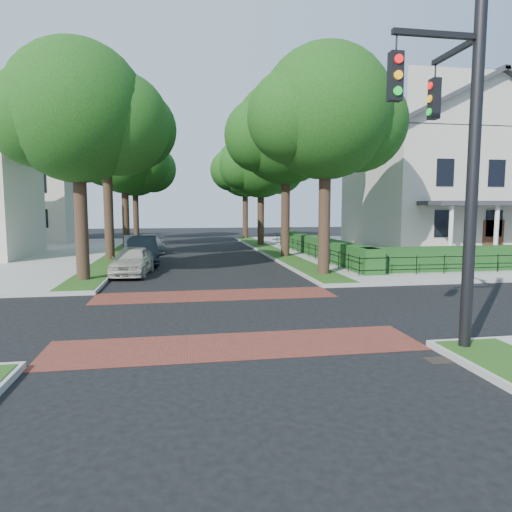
% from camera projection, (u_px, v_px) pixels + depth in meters
% --- Properties ---
extents(ground, '(120.00, 120.00, 0.00)m').
position_uv_depth(ground, '(224.00, 315.00, 14.15)').
color(ground, black).
rests_on(ground, ground).
extents(sidewalk_ne, '(30.00, 30.00, 0.15)m').
position_uv_depth(sidewalk_ne, '(446.00, 248.00, 36.00)').
color(sidewalk_ne, gray).
rests_on(sidewalk_ne, ground).
extents(crosswalk_far, '(9.00, 2.20, 0.01)m').
position_uv_depth(crosswalk_far, '(215.00, 295.00, 17.28)').
color(crosswalk_far, maroon).
rests_on(crosswalk_far, ground).
extents(crosswalk_near, '(9.00, 2.20, 0.01)m').
position_uv_depth(crosswalk_near, '(236.00, 346.00, 11.01)').
color(crosswalk_near, maroon).
rests_on(crosswalk_near, ground).
extents(storm_drain, '(0.65, 0.45, 0.01)m').
position_uv_depth(storm_drain, '(442.00, 360.00, 9.96)').
color(storm_drain, black).
rests_on(storm_drain, ground).
extents(grass_strip_ne, '(1.60, 29.80, 0.02)m').
position_uv_depth(grass_strip_ne, '(271.00, 250.00, 33.75)').
color(grass_strip_ne, '#204213').
rests_on(grass_strip_ne, sidewalk_ne).
extents(grass_strip_nw, '(1.60, 29.80, 0.02)m').
position_uv_depth(grass_strip_nw, '(120.00, 252.00, 31.95)').
color(grass_strip_nw, '#204213').
rests_on(grass_strip_nw, sidewalk_nw).
extents(tree_right_near, '(7.75, 6.67, 10.66)m').
position_uv_depth(tree_right_near, '(326.00, 115.00, 21.35)').
color(tree_right_near, black).
rests_on(tree_right_near, sidewalk_ne).
extents(tree_right_mid, '(8.25, 7.09, 11.22)m').
position_uv_depth(tree_right_mid, '(287.00, 134.00, 29.17)').
color(tree_right_mid, black).
rests_on(tree_right_mid, sidewalk_ne).
extents(tree_right_far, '(7.25, 6.23, 9.74)m').
position_uv_depth(tree_right_far, '(262.00, 164.00, 38.08)').
color(tree_right_far, black).
rests_on(tree_right_far, sidewalk_ne).
extents(tree_right_back, '(7.50, 6.45, 10.20)m').
position_uv_depth(tree_right_back, '(246.00, 169.00, 46.87)').
color(tree_right_back, black).
rests_on(tree_right_back, sidewalk_ne).
extents(tree_left_near, '(7.50, 6.45, 10.20)m').
position_uv_depth(tree_left_near, '(81.00, 115.00, 19.56)').
color(tree_left_near, black).
rests_on(tree_left_near, sidewalk_nw).
extents(tree_left_mid, '(8.00, 6.88, 11.48)m').
position_uv_depth(tree_left_mid, '(108.00, 123.00, 27.30)').
color(tree_left_mid, black).
rests_on(tree_left_mid, sidewalk_nw).
extents(tree_left_far, '(7.00, 6.02, 9.86)m').
position_uv_depth(tree_left_far, '(126.00, 159.00, 36.22)').
color(tree_left_far, black).
rests_on(tree_left_far, sidewalk_nw).
extents(tree_left_back, '(7.75, 6.66, 10.44)m').
position_uv_depth(tree_left_back, '(136.00, 166.00, 45.03)').
color(tree_left_back, black).
rests_on(tree_left_back, sidewalk_nw).
extents(hedge_main_road, '(1.00, 18.00, 1.20)m').
position_uv_depth(hedge_main_road, '(318.00, 246.00, 30.05)').
color(hedge_main_road, '#173D15').
rests_on(hedge_main_road, sidewalk_ne).
extents(fence_main_road, '(0.06, 18.00, 0.90)m').
position_uv_depth(fence_main_road, '(306.00, 249.00, 29.93)').
color(fence_main_road, black).
rests_on(fence_main_road, sidewalk_ne).
extents(house_victorian, '(13.00, 13.05, 12.48)m').
position_uv_depth(house_victorian, '(449.00, 169.00, 32.01)').
color(house_victorian, beige).
rests_on(house_victorian, sidewalk_ne).
extents(house_left_far, '(10.00, 9.00, 10.14)m').
position_uv_depth(house_left_far, '(24.00, 189.00, 42.39)').
color(house_left_far, beige).
rests_on(house_left_far, sidewalk_nw).
extents(traffic_signal, '(2.17, 2.00, 8.00)m').
position_uv_depth(traffic_signal, '(460.00, 145.00, 10.13)').
color(traffic_signal, black).
rests_on(traffic_signal, sidewalk_se).
extents(parked_car_front, '(2.05, 4.36, 1.44)m').
position_uv_depth(parked_car_front, '(132.00, 261.00, 22.29)').
color(parked_car_front, beige).
rests_on(parked_car_front, ground).
extents(parked_car_middle, '(2.41, 5.28, 1.68)m').
position_uv_depth(parked_car_middle, '(140.00, 250.00, 26.46)').
color(parked_car_middle, black).
rests_on(parked_car_middle, ground).
extents(parked_car_rear, '(2.37, 4.77, 1.33)m').
position_uv_depth(parked_car_rear, '(150.00, 244.00, 33.18)').
color(parked_car_rear, slate).
rests_on(parked_car_rear, ground).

